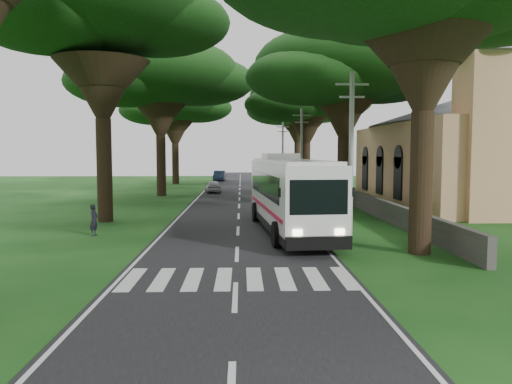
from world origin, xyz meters
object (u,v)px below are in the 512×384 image
Objects in this scene: coach_bus at (290,193)px; pedestrian at (94,220)px; church at (462,143)px; pole_mid at (301,152)px; pole_far at (283,152)px; distant_car_a at (213,186)px; distant_car_b at (219,176)px; pole_near at (351,152)px.

coach_bus is 9.97m from pedestrian.
church is 13.16m from pole_mid.
coach_bus is (-2.81, -38.24, -2.15)m from pole_far.
coach_bus is (-2.81, -18.24, -2.15)m from pole_mid.
distant_car_a is (-8.25, -12.78, -3.52)m from pole_far.
church is 15.29× the size of pedestrian.
coach_bus is at bearing -81.40° from distant_car_b.
pole_near is at bearing -90.00° from pole_mid.
pole_mid reaches higher than distant_car_a.
pole_near reaches higher than distant_car_b.
pole_far is 5.10× the size of pedestrian.
pole_near is 0.62× the size of coach_bus.
pole_near is 5.10× the size of pedestrian.
church reaches higher than pole_mid.
coach_bus is at bearing -137.73° from church.
pedestrian is (-9.85, -0.96, -1.25)m from coach_bus.
coach_bus is 26.07m from distant_car_a.
distant_car_a is at bearing -122.82° from pole_far.
pole_mid is 2.15× the size of distant_car_a.
pedestrian is at bearing 176.40° from pole_near.
church is 3.00× the size of pole_near.
pedestrian is at bearing 73.38° from distant_car_a.
distant_car_b is at bearing 122.55° from church.
pedestrian is at bearing -179.11° from coach_bus.
pole_near is 1.00× the size of pole_mid.
pole_far is 41.34m from pedestrian.
distant_car_b is (-8.50, 8.23, -3.41)m from pole_far.
pole_mid is 1.79× the size of distant_car_b.
pole_mid and pole_far have the same top height.
pole_mid is 23.25m from pedestrian.
pedestrian is (-25.01, -14.75, -4.12)m from church.
pedestrian is at bearing -123.37° from pole_mid.
distant_car_b reaches higher than distant_car_a.
church is at bearing 37.57° from coach_bus.
pole_near is 49.09m from distant_car_b.
distant_car_a is at bearing 138.82° from pole_mid.
pole_mid is at bearing -71.63° from distant_car_b.
pole_far is 12.32m from distant_car_b.
church is 1.85× the size of coach_bus.
coach_bus is 3.49× the size of distant_car_a.
church reaches higher than distant_car_a.
pole_near is at bearing -90.00° from pole_far.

